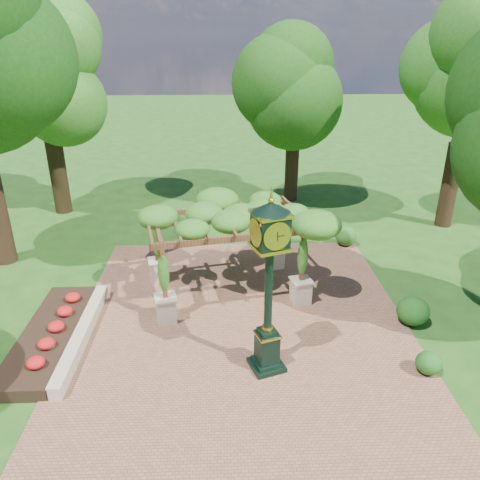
{
  "coord_description": "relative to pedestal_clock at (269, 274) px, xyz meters",
  "views": [
    {
      "loc": [
        -0.48,
        -10.83,
        8.08
      ],
      "look_at": [
        0.0,
        2.5,
        2.2
      ],
      "focal_mm": 35.0,
      "sensor_mm": 36.0,
      "label": 1
    }
  ],
  "objects": [
    {
      "name": "pedestal_clock",
      "position": [
        0.0,
        0.0,
        0.0
      ],
      "size": [
        1.18,
        1.18,
        4.69
      ],
      "rotation": [
        0.0,
        0.0,
        0.34
      ],
      "color": "black",
      "rests_on": "brick_plaza"
    },
    {
      "name": "pergola",
      "position": [
        -1.01,
        4.04,
        -0.2
      ],
      "size": [
        5.6,
        4.15,
        3.18
      ],
      "rotation": [
        0.0,
        0.0,
        0.22
      ],
      "color": "beige",
      "rests_on": "brick_plaza"
    },
    {
      "name": "flower_bed",
      "position": [
        -6.08,
        1.43,
        -2.63
      ],
      "size": [
        1.5,
        5.0,
        0.36
      ],
      "primitive_type": "cube",
      "color": "red",
      "rests_on": "ground"
    },
    {
      "name": "tree_north",
      "position": [
        2.49,
        13.73,
        2.77
      ],
      "size": [
        4.5,
        4.5,
        8.12
      ],
      "color": "black",
      "rests_on": "ground"
    },
    {
      "name": "tree_east_far",
      "position": [
        9.03,
        9.81,
        3.91
      ],
      "size": [
        4.53,
        4.53,
        9.79
      ],
      "color": "#322013",
      "rests_on": "ground"
    },
    {
      "name": "ground",
      "position": [
        -0.58,
        0.93,
        -2.81
      ],
      "size": [
        120.0,
        120.0,
        0.0
      ],
      "primitive_type": "plane",
      "color": "#1E4714",
      "rests_on": "ground"
    },
    {
      "name": "sundial",
      "position": [
        1.1,
        8.27,
        -2.36
      ],
      "size": [
        0.64,
        0.64,
        1.02
      ],
      "rotation": [
        0.0,
        0.0,
        0.14
      ],
      "color": "gray",
      "rests_on": "ground"
    },
    {
      "name": "shrub_back",
      "position": [
        3.97,
        7.68,
        -2.36
      ],
      "size": [
        0.92,
        0.92,
        0.81
      ],
      "primitive_type": "ellipsoid",
      "rotation": [
        0.0,
        0.0,
        0.02
      ],
      "color": "#245919",
      "rests_on": "brick_plaza"
    },
    {
      "name": "tree_west_far",
      "position": [
        -9.01,
        12.26,
        3.75
      ],
      "size": [
        4.07,
        4.07,
        9.62
      ],
      "color": "black",
      "rests_on": "ground"
    },
    {
      "name": "border_wall",
      "position": [
        -5.18,
        1.43,
        -2.61
      ],
      "size": [
        0.35,
        5.0,
        0.4
      ],
      "primitive_type": "cube",
      "color": "#C6B793",
      "rests_on": "ground"
    },
    {
      "name": "brick_plaza",
      "position": [
        -0.58,
        1.93,
        -2.79
      ],
      "size": [
        10.0,
        12.0,
        0.04
      ],
      "primitive_type": "cube",
      "color": "brown",
      "rests_on": "ground"
    },
    {
      "name": "shrub_front",
      "position": [
        4.15,
        -0.37,
        -2.47
      ],
      "size": [
        0.82,
        0.82,
        0.6
      ],
      "primitive_type": "ellipsoid",
      "rotation": [
        0.0,
        0.0,
        0.26
      ],
      "color": "#1A4F16",
      "rests_on": "brick_plaza"
    },
    {
      "name": "shrub_mid",
      "position": [
        4.57,
        1.88,
        -2.33
      ],
      "size": [
        1.27,
        1.27,
        0.87
      ],
      "primitive_type": "ellipsoid",
      "rotation": [
        0.0,
        0.0,
        0.4
      ],
      "color": "#1A4C15",
      "rests_on": "brick_plaza"
    }
  ]
}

